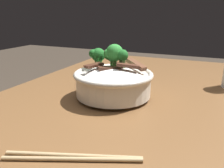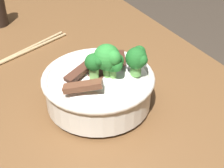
{
  "view_description": "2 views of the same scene",
  "coord_description": "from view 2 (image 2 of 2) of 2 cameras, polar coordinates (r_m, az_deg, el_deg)",
  "views": [
    {
      "loc": [
        -0.46,
        -0.16,
        0.97
      ],
      "look_at": [
        0.09,
        0.09,
        0.78
      ],
      "focal_mm": 36.75,
      "sensor_mm": 36.0,
      "label": 1
    },
    {
      "loc": [
        0.52,
        -0.15,
        1.15
      ],
      "look_at": [
        0.09,
        0.08,
        0.81
      ],
      "focal_mm": 53.57,
      "sensor_mm": 36.0,
      "label": 2
    }
  ],
  "objects": [
    {
      "name": "rice_bowl",
      "position": [
        0.61,
        -2.16,
        -0.17
      ],
      "size": [
        0.21,
        0.21,
        0.14
      ],
      "color": "silver",
      "rests_on": "dining_table"
    },
    {
      "name": "chopsticks_pair",
      "position": [
        0.84,
        -13.73,
        5.89
      ],
      "size": [
        0.09,
        0.21,
        0.01
      ],
      "color": "tan",
      "rests_on": "dining_table"
    },
    {
      "name": "dining_table",
      "position": [
        0.76,
        -9.0,
        -10.47
      ],
      "size": [
        1.31,
        0.76,
        0.75
      ],
      "color": "brown",
      "rests_on": "ground"
    }
  ]
}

